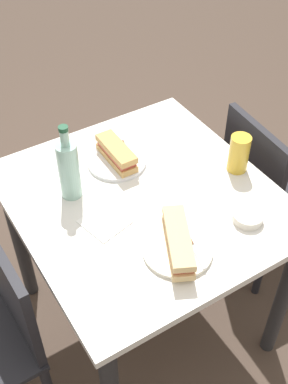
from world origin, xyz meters
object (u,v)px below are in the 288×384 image
object	(u,v)px
knife_far	(192,244)
beer_glass	(239,154)
plate_near	(117,161)
dining_table	(144,221)
olive_bowl	(248,217)
baguette_sandwich_near	(116,153)
water_bottle	(69,169)
knife_near	(127,153)
baguette_sandwich_far	(178,242)
chair_far	(265,188)
plate_far	(178,250)

from	to	relation	value
knife_far	beer_glass	bearing A→B (deg)	121.43
plate_near	beer_glass	size ratio (longest dim) A/B	1.52
dining_table	olive_bowl	xyz separation A→B (m)	(0.28, 0.24, 0.15)
baguette_sandwich_near	water_bottle	size ratio (longest dim) A/B	0.70
knife_near	baguette_sandwich_far	xyz separation A→B (m)	(0.49, -0.11, 0.03)
beer_glass	olive_bowl	world-z (taller)	beer_glass
dining_table	baguette_sandwich_near	size ratio (longest dim) A/B	4.57
knife_far	olive_bowl	world-z (taller)	olive_bowl
dining_table	water_bottle	bearing A→B (deg)	-124.30
beer_glass	plate_near	bearing A→B (deg)	-126.09
chair_far	knife_near	bearing A→B (deg)	-110.28
dining_table	baguette_sandwich_far	bearing A→B (deg)	-9.16
baguette_sandwich_near	beer_glass	size ratio (longest dim) A/B	1.40
chair_far	plate_far	world-z (taller)	chair_far
baguette_sandwich_near	olive_bowl	bearing A→B (deg)	24.78
baguette_sandwich_far	olive_bowl	world-z (taller)	baguette_sandwich_far
chair_far	plate_far	distance (m)	0.80
chair_far	baguette_sandwich_near	size ratio (longest dim) A/B	4.16
chair_far	baguette_sandwich_near	world-z (taller)	chair_far
plate_near	beer_glass	distance (m)	0.46
chair_far	beer_glass	distance (m)	0.45
plate_far	olive_bowl	size ratio (longest dim) A/B	2.17
dining_table	baguette_sandwich_far	xyz separation A→B (m)	(0.27, -0.04, 0.18)
baguette_sandwich_far	knife_far	bearing A→B (deg)	76.93
plate_far	baguette_sandwich_far	world-z (taller)	baguette_sandwich_far
dining_table	plate_far	distance (m)	0.31
plate_near	beer_glass	world-z (taller)	beer_glass
plate_far	knife_near	bearing A→B (deg)	167.92
beer_glass	baguette_sandwich_far	bearing A→B (deg)	-62.77
baguette_sandwich_near	water_bottle	xyz separation A→B (m)	(0.06, -0.22, 0.07)
baguette_sandwich_near	plate_far	world-z (taller)	baguette_sandwich_near
plate_far	beer_glass	world-z (taller)	beer_glass
dining_table	olive_bowl	bearing A→B (deg)	39.72
olive_bowl	knife_far	bearing A→B (deg)	-89.81
plate_near	olive_bowl	world-z (taller)	olive_bowl
chair_far	beer_glass	world-z (taller)	beer_glass
knife_far	plate_far	bearing A→B (deg)	-103.07
plate_far	knife_far	xyz separation A→B (m)	(0.01, 0.05, 0.01)
baguette_sandwich_far	knife_far	world-z (taller)	baguette_sandwich_far
chair_far	baguette_sandwich_near	bearing A→B (deg)	-107.82
dining_table	beer_glass	size ratio (longest dim) A/B	6.40
chair_far	knife_near	size ratio (longest dim) A/B	4.89
baguette_sandwich_near	plate_far	distance (m)	0.49
dining_table	plate_far	bearing A→B (deg)	-9.16
knife_far	beer_glass	world-z (taller)	beer_glass
chair_far	plate_far	bearing A→B (deg)	-67.75
baguette_sandwich_far	knife_near	bearing A→B (deg)	167.92
baguette_sandwich_far	water_bottle	bearing A→B (deg)	-158.08
dining_table	plate_near	distance (m)	0.25
dining_table	beer_glass	xyz separation A→B (m)	(0.06, 0.38, 0.21)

